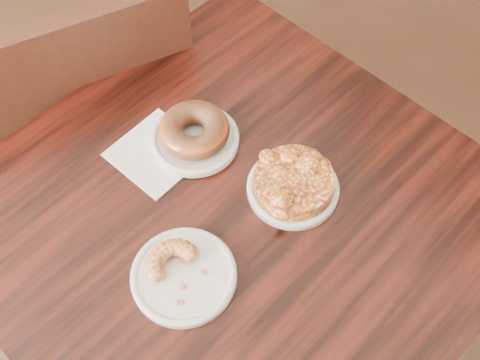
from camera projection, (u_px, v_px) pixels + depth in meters
floor at (185, 266)px, 1.78m from camera, size 5.00×5.00×0.00m
cafe_table at (236, 295)px, 1.33m from camera, size 0.97×0.97×0.75m
chair_far at (86, 106)px, 1.53m from camera, size 0.54×0.54×0.90m
napkin at (157, 152)px, 1.08m from camera, size 0.17×0.17×0.00m
plate_donut at (195, 140)px, 1.09m from camera, size 0.16×0.16×0.01m
plate_cruller at (184, 276)px, 0.95m from camera, size 0.17×0.17×0.01m
plate_fritter at (293, 188)px, 1.04m from camera, size 0.16×0.16×0.01m
glazed_donut at (194, 130)px, 1.06m from camera, size 0.13×0.13×0.04m
apple_fritter at (294, 180)px, 1.01m from camera, size 0.18×0.18×0.04m
cruller_fragment at (183, 271)px, 0.93m from camera, size 0.10×0.10×0.03m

